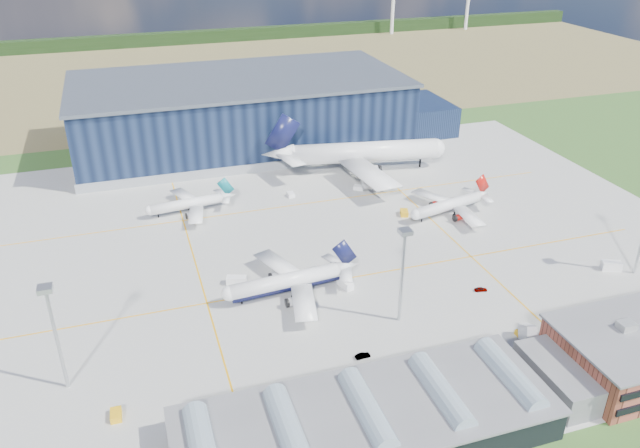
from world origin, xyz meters
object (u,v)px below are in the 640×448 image
Objects in this scene: gse_cart_b at (359,188)px; airstair at (527,337)px; gse_tug_c at (404,213)px; gse_tug_b at (522,335)px; gse_tug_a at (116,415)px; airliner_red at (448,200)px; airliner_navy at (285,274)px; hangar at (247,114)px; gse_van_a at (237,280)px; light_mast_west at (53,322)px; airliner_widebody at (365,142)px; gse_van_b at (345,283)px; gse_van_c at (611,266)px; car_b at (363,356)px; airliner_regional at (186,199)px; light_mast_center at (403,261)px; gse_cart_a at (291,195)px; car_a at (481,289)px.

airstair reaches higher than gse_cart_b.
gse_tug_c is 22.70m from gse_cart_b.
gse_cart_b is (-5.14, 83.79, 0.09)m from gse_tug_b.
gse_tug_a is at bearing -126.05° from gse_tug_c.
gse_tug_b is at bearing 64.24° from airliner_red.
airstair is (-1.45, -64.13, 0.95)m from gse_tug_c.
airliner_navy is 9.79× the size of gse_tug_c.
gse_van_a is (-24.54, -98.76, -10.56)m from hangar.
airliner_widebody is at bearing 41.73° from light_mast_west.
airliner_widebody reaches higher than gse_van_b.
gse_van_c is at bearing -26.42° from gse_van_b.
gse_van_b is 1.41× the size of car_b.
airliner_widebody is 14.30× the size of gse_van_b.
airliner_regional is 55.59m from gse_cart_b.
light_mast_center is at bearing 114.73° from gse_van_c.
airliner_widebody is 13.33× the size of gse_van_a.
gse_van_a is at bearing 92.15° from airliner_regional.
light_mast_center is at bearing 0.00° from light_mast_west.
airliner_regional is (-30.80, -54.80, -7.04)m from hangar.
car_b is at bearing 101.74° from airliner_regional.
airstair is at bearing -1.30° from gse_tug_a.
airliner_navy is 83.34m from gse_van_c.
hangar reaches higher than gse_van_a.
gse_cart_b is (-6.13, 21.86, -0.08)m from gse_tug_c.
light_mast_center is 30.57m from airstair.
gse_tug_c is at bearing 36.85° from gse_tug_a.
hangar is 47.29× the size of gse_cart_a.
airliner_regional is 5.80× the size of gse_van_a.
hangar is 40.76× the size of gse_tug_c.
light_mast_center is 80.38m from airliner_regional.
light_mast_west is 4.73× the size of gse_van_c.
light_mast_center reaches higher than airliner_regional.
light_mast_west is 5.09× the size of gse_van_b.
airliner_red is at bearing 22.72° from light_mast_west.
car_b is at bearing 35.18° from airliner_red.
airliner_navy is at bearing 85.34° from car_a.
airstair is at bearing -63.49° from gse_van_b.
airliner_red reaches higher than airstair.
airliner_navy reaches higher than gse_cart_a.
gse_cart_b is (87.47, 69.99, -14.74)m from light_mast_west.
light_mast_west is 0.82× the size of airliner_regional.
airliner_regional is 103.50m from gse_tug_b.
gse_cart_a is (-27.70, 85.49, 0.06)m from gse_tug_b.
car_b is (-73.04, -12.76, -0.64)m from gse_van_c.
airliner_navy reaches higher than airliner_regional.
airliner_regional is at bearing 77.60° from gse_van_c.
gse_van_b is 26.81m from car_b.
airstair is at bearing -71.97° from gse_cart_a.
gse_van_b is 32.67m from car_a.
gse_van_c is at bearing 2.94° from light_mast_center.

